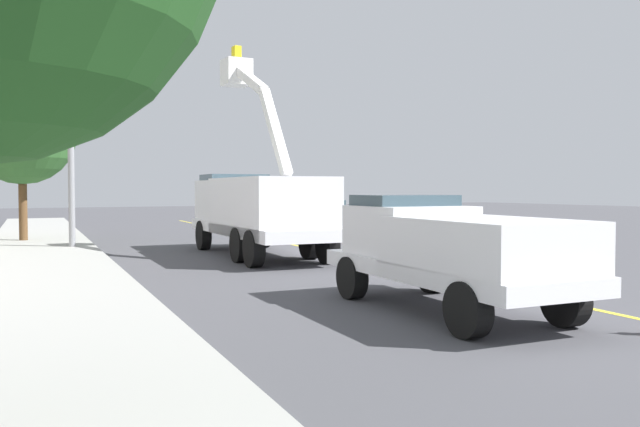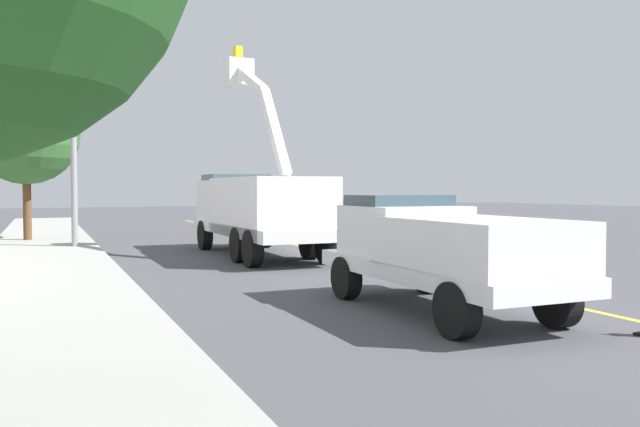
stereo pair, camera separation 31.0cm
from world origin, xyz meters
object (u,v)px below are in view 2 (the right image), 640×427
(utility_bucket_truck, at_px, (258,206))
(service_pickup_truck, at_px, (441,249))
(traffic_signal_mast, at_px, (76,80))
(passing_minivan, at_px, (316,216))
(traffic_cone_mid_front, at_px, (382,257))
(traffic_cone_mid_rear, at_px, (279,234))

(utility_bucket_truck, xyz_separation_m, service_pickup_truck, (-10.46, 0.61, -0.49))
(service_pickup_truck, distance_m, traffic_signal_mast, 14.67)
(passing_minivan, xyz_separation_m, traffic_cone_mid_front, (-10.96, 3.46, -0.63))
(utility_bucket_truck, bearing_deg, traffic_signal_mast, 62.70)
(utility_bucket_truck, bearing_deg, traffic_cone_mid_front, -162.17)
(utility_bucket_truck, height_order, traffic_cone_mid_rear, utility_bucket_truck)
(traffic_cone_mid_rear, bearing_deg, passing_minivan, -51.32)
(utility_bucket_truck, distance_m, traffic_signal_mast, 7.15)
(traffic_cone_mid_rear, bearing_deg, service_pickup_truck, 168.24)
(utility_bucket_truck, bearing_deg, service_pickup_truck, 176.64)
(traffic_cone_mid_front, relative_size, traffic_cone_mid_rear, 0.91)
(service_pickup_truck, distance_m, passing_minivan, 17.38)
(traffic_cone_mid_rear, bearing_deg, traffic_cone_mid_front, 175.16)
(service_pickup_truck, height_order, traffic_cone_mid_front, service_pickup_truck)
(service_pickup_truck, xyz_separation_m, traffic_signal_mast, (13.15, 4.61, 4.57))
(utility_bucket_truck, height_order, traffic_signal_mast, traffic_signal_mast)
(service_pickup_truck, relative_size, traffic_cone_mid_front, 8.13)
(utility_bucket_truck, relative_size, service_pickup_truck, 1.46)
(service_pickup_truck, xyz_separation_m, traffic_cone_mid_rear, (14.25, -2.97, -0.74))
(service_pickup_truck, relative_size, traffic_cone_mid_rear, 7.39)
(service_pickup_truck, height_order, traffic_cone_mid_rear, service_pickup_truck)
(passing_minivan, distance_m, traffic_signal_mast, 11.79)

